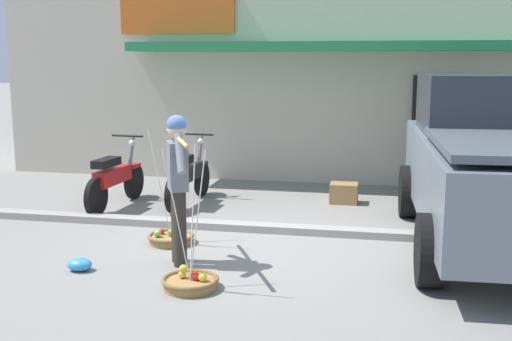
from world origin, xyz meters
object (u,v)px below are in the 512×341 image
object	(u,v)px
motorcycle_nearest_shop	(115,179)
plastic_litter_bag	(80,264)
fruit_basket_right_side	(171,237)
fruit_basket_left_side	(190,281)
fruit_vendor	(178,179)
motorcycle_second_in_row	(188,176)
wooden_crate	(344,193)
parked_truck	(499,164)

from	to	relation	value
motorcycle_nearest_shop	plastic_litter_bag	world-z (taller)	motorcycle_nearest_shop
fruit_basket_right_side	fruit_basket_left_side	bearing A→B (deg)	-63.88
fruit_basket_left_side	motorcycle_nearest_shop	distance (m)	3.88
fruit_vendor	fruit_basket_right_side	bearing A→B (deg)	116.20
motorcycle_second_in_row	motorcycle_nearest_shop	bearing A→B (deg)	-157.61
wooden_crate	motorcycle_second_in_row	bearing A→B (deg)	-166.18
fruit_vendor	parked_truck	size ratio (longest dim) A/B	0.36
fruit_basket_left_side	fruit_basket_right_side	xyz separation A→B (m)	(-0.73, 1.48, -0.00)
fruit_vendor	fruit_basket_right_side	world-z (taller)	fruit_vendor
parked_truck	plastic_litter_bag	distance (m)	5.09
plastic_litter_bag	motorcycle_second_in_row	bearing A→B (deg)	86.62
motorcycle_second_in_row	plastic_litter_bag	xyz separation A→B (m)	(-0.20, -3.31, -0.38)
motorcycle_second_in_row	fruit_vendor	bearing A→B (deg)	-74.25
motorcycle_second_in_row	fruit_basket_right_side	bearing A→B (deg)	-78.22
fruit_vendor	wooden_crate	distance (m)	3.90
parked_truck	fruit_basket_left_side	bearing A→B (deg)	-145.86
fruit_vendor	fruit_basket_left_side	size ratio (longest dim) A/B	1.17
motorcycle_nearest_shop	plastic_litter_bag	bearing A→B (deg)	-73.49
fruit_vendor	motorcycle_nearest_shop	size ratio (longest dim) A/B	0.93
fruit_basket_right_side	plastic_litter_bag	world-z (taller)	fruit_basket_right_side
parked_truck	plastic_litter_bag	xyz separation A→B (m)	(-4.62, -1.93, -0.96)
plastic_litter_bag	fruit_basket_left_side	bearing A→B (deg)	-11.73
motorcycle_second_in_row	wooden_crate	bearing A→B (deg)	13.82
motorcycle_second_in_row	parked_truck	distance (m)	4.67
fruit_vendor	fruit_basket_right_side	distance (m)	1.22
fruit_basket_right_side	motorcycle_nearest_shop	bearing A→B (deg)	131.54
fruit_basket_left_side	parked_truck	xyz separation A→B (m)	(3.26, 2.21, 0.95)
fruit_basket_left_side	fruit_basket_right_side	distance (m)	1.65
fruit_vendor	plastic_litter_bag	bearing A→B (deg)	-155.47
motorcycle_nearest_shop	motorcycle_second_in_row	size ratio (longest dim) A/B	1.00
motorcycle_nearest_shop	wooden_crate	bearing A→B (deg)	16.49
fruit_basket_left_side	motorcycle_second_in_row	xyz separation A→B (m)	(-1.17, 3.59, 0.37)
fruit_vendor	wooden_crate	xyz separation A→B (m)	(1.62, 3.45, -0.82)
motorcycle_second_in_row	parked_truck	world-z (taller)	parked_truck
fruit_basket_left_side	plastic_litter_bag	bearing A→B (deg)	168.27
fruit_basket_right_side	wooden_crate	xyz separation A→B (m)	(1.99, 2.71, 0.08)
parked_truck	motorcycle_second_in_row	bearing A→B (deg)	162.63
motorcycle_second_in_row	wooden_crate	size ratio (longest dim) A/B	4.14
motorcycle_nearest_shop	plastic_litter_bag	distance (m)	3.03
motorcycle_nearest_shop	wooden_crate	xyz separation A→B (m)	(3.48, 1.03, -0.29)
fruit_basket_right_side	parked_truck	world-z (taller)	parked_truck
motorcycle_nearest_shop	motorcycle_second_in_row	world-z (taller)	same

